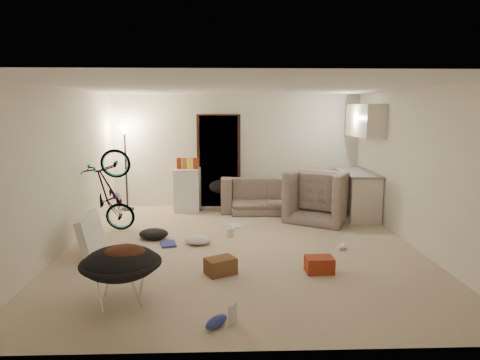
{
  "coord_description": "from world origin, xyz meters",
  "views": [
    {
      "loc": [
        -0.25,
        -6.57,
        2.17
      ],
      "look_at": [
        -0.0,
        0.6,
        0.98
      ],
      "focal_mm": 32.0,
      "sensor_mm": 36.0,
      "label": 1
    }
  ],
  "objects_px": {
    "bicycle": "(111,210)",
    "tv_box": "(91,234)",
    "sofa": "(266,198)",
    "kitchen_counter": "(355,194)",
    "saucer_chair": "(121,270)",
    "floor_lamp": "(125,150)",
    "armchair": "(323,201)",
    "drink_case_b": "(319,265)",
    "juicer": "(230,231)",
    "mini_fridge": "(188,190)",
    "drink_case_a": "(220,266)"
  },
  "relations": [
    {
      "from": "bicycle",
      "to": "tv_box",
      "type": "relative_size",
      "value": 1.68
    },
    {
      "from": "sofa",
      "to": "bicycle",
      "type": "relative_size",
      "value": 1.27
    },
    {
      "from": "kitchen_counter",
      "to": "sofa",
      "type": "distance_m",
      "value": 1.87
    },
    {
      "from": "kitchen_counter",
      "to": "bicycle",
      "type": "height_order",
      "value": "kitchen_counter"
    },
    {
      "from": "kitchen_counter",
      "to": "saucer_chair",
      "type": "height_order",
      "value": "kitchen_counter"
    },
    {
      "from": "floor_lamp",
      "to": "tv_box",
      "type": "xyz_separation_m",
      "value": [
        0.1,
        -2.88,
        -1.01
      ]
    },
    {
      "from": "tv_box",
      "to": "armchair",
      "type": "bearing_deg",
      "value": 23.95
    },
    {
      "from": "saucer_chair",
      "to": "drink_case_b",
      "type": "distance_m",
      "value": 2.59
    },
    {
      "from": "tv_box",
      "to": "juicer",
      "type": "relative_size",
      "value": 4.37
    },
    {
      "from": "floor_lamp",
      "to": "tv_box",
      "type": "height_order",
      "value": "floor_lamp"
    },
    {
      "from": "kitchen_counter",
      "to": "armchair",
      "type": "relative_size",
      "value": 1.32
    },
    {
      "from": "mini_fridge",
      "to": "juicer",
      "type": "xyz_separation_m",
      "value": [
        0.9,
        -1.96,
        -0.37
      ]
    },
    {
      "from": "floor_lamp",
      "to": "kitchen_counter",
      "type": "bearing_deg",
      "value": -7.66
    },
    {
      "from": "armchair",
      "to": "floor_lamp",
      "type": "bearing_deg",
      "value": 18.68
    },
    {
      "from": "kitchen_counter",
      "to": "mini_fridge",
      "type": "relative_size",
      "value": 1.64
    },
    {
      "from": "kitchen_counter",
      "to": "juicer",
      "type": "xyz_separation_m",
      "value": [
        -2.61,
        -1.41,
        -0.36
      ]
    },
    {
      "from": "tv_box",
      "to": "drink_case_b",
      "type": "height_order",
      "value": "tv_box"
    },
    {
      "from": "kitchen_counter",
      "to": "drink_case_a",
      "type": "bearing_deg",
      "value": -131.3
    },
    {
      "from": "bicycle",
      "to": "floor_lamp",
      "type": "bearing_deg",
      "value": 1.79
    },
    {
      "from": "saucer_chair",
      "to": "tv_box",
      "type": "height_order",
      "value": "saucer_chair"
    },
    {
      "from": "armchair",
      "to": "mini_fridge",
      "type": "height_order",
      "value": "mini_fridge"
    },
    {
      "from": "sofa",
      "to": "tv_box",
      "type": "xyz_separation_m",
      "value": [
        -2.93,
        -2.68,
        0.02
      ]
    },
    {
      "from": "saucer_chair",
      "to": "tv_box",
      "type": "relative_size",
      "value": 1.0
    },
    {
      "from": "kitchen_counter",
      "to": "tv_box",
      "type": "distance_m",
      "value": 5.23
    },
    {
      "from": "drink_case_a",
      "to": "armchair",
      "type": "bearing_deg",
      "value": 27.01
    },
    {
      "from": "tv_box",
      "to": "drink_case_a",
      "type": "height_order",
      "value": "tv_box"
    },
    {
      "from": "sofa",
      "to": "juicer",
      "type": "xyz_separation_m",
      "value": [
        -0.8,
        -1.86,
        -0.2
      ]
    },
    {
      "from": "floor_lamp",
      "to": "mini_fridge",
      "type": "relative_size",
      "value": 1.98
    },
    {
      "from": "juicer",
      "to": "drink_case_b",
      "type": "bearing_deg",
      "value": -55.35
    },
    {
      "from": "mini_fridge",
      "to": "drink_case_a",
      "type": "relative_size",
      "value": 2.38
    },
    {
      "from": "saucer_chair",
      "to": "floor_lamp",
      "type": "bearing_deg",
      "value": 101.92
    },
    {
      "from": "kitchen_counter",
      "to": "armchair",
      "type": "height_order",
      "value": "kitchen_counter"
    },
    {
      "from": "bicycle",
      "to": "juicer",
      "type": "relative_size",
      "value": 7.34
    },
    {
      "from": "sofa",
      "to": "bicycle",
      "type": "bearing_deg",
      "value": 28.85
    },
    {
      "from": "kitchen_counter",
      "to": "sofa",
      "type": "height_order",
      "value": "kitchen_counter"
    },
    {
      "from": "saucer_chair",
      "to": "drink_case_b",
      "type": "height_order",
      "value": "saucer_chair"
    },
    {
      "from": "kitchen_counter",
      "to": "saucer_chair",
      "type": "relative_size",
      "value": 1.65
    },
    {
      "from": "floor_lamp",
      "to": "sofa",
      "type": "relative_size",
      "value": 0.94
    },
    {
      "from": "saucer_chair",
      "to": "drink_case_b",
      "type": "relative_size",
      "value": 2.49
    },
    {
      "from": "floor_lamp",
      "to": "sofa",
      "type": "xyz_separation_m",
      "value": [
        3.03,
        -0.2,
        -1.03
      ]
    },
    {
      "from": "mini_fridge",
      "to": "floor_lamp",
      "type": "bearing_deg",
      "value": 177.42
    },
    {
      "from": "floor_lamp",
      "to": "saucer_chair",
      "type": "xyz_separation_m",
      "value": [
        0.97,
        -4.6,
        -0.92
      ]
    },
    {
      "from": "mini_fridge",
      "to": "sofa",
      "type": "bearing_deg",
      "value": -1.63
    },
    {
      "from": "armchair",
      "to": "drink_case_a",
      "type": "height_order",
      "value": "armchair"
    },
    {
      "from": "juicer",
      "to": "floor_lamp",
      "type": "bearing_deg",
      "value": 137.22
    },
    {
      "from": "armchair",
      "to": "drink_case_b",
      "type": "relative_size",
      "value": 3.11
    },
    {
      "from": "floor_lamp",
      "to": "tv_box",
      "type": "relative_size",
      "value": 2.0
    },
    {
      "from": "sofa",
      "to": "armchair",
      "type": "bearing_deg",
      "value": 147.21
    },
    {
      "from": "kitchen_counter",
      "to": "sofa",
      "type": "relative_size",
      "value": 0.78
    },
    {
      "from": "sofa",
      "to": "armchair",
      "type": "distance_m",
      "value": 1.29
    }
  ]
}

